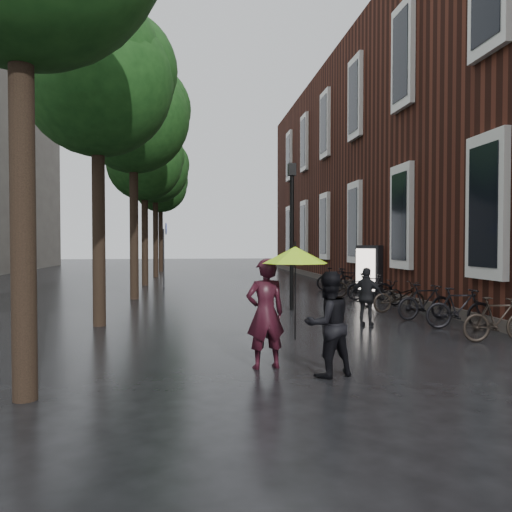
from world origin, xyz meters
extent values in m
plane|color=black|center=(0.00, 0.00, 0.00)|extent=(120.00, 120.00, 0.00)
cube|color=#38160F|center=(10.50, 19.50, 6.00)|extent=(10.00, 33.00, 12.00)
cube|color=silver|center=(5.45, 5.50, 3.00)|extent=(0.25, 1.60, 3.60)
cube|color=black|center=(5.35, 5.50, 3.00)|extent=(0.10, 1.20, 3.00)
cube|color=silver|center=(5.45, 10.50, 3.00)|extent=(0.25, 1.60, 3.60)
cube|color=black|center=(5.35, 10.50, 3.00)|extent=(0.10, 1.20, 3.00)
cube|color=silver|center=(5.45, 10.50, 8.50)|extent=(0.25, 1.60, 3.60)
cube|color=black|center=(5.35, 10.50, 8.50)|extent=(0.10, 1.20, 3.00)
cube|color=silver|center=(5.45, 15.50, 3.00)|extent=(0.25, 1.60, 3.60)
cube|color=black|center=(5.35, 15.50, 3.00)|extent=(0.10, 1.20, 3.00)
cube|color=silver|center=(5.45, 15.50, 8.50)|extent=(0.25, 1.60, 3.60)
cube|color=black|center=(5.35, 15.50, 8.50)|extent=(0.10, 1.20, 3.00)
cube|color=silver|center=(5.45, 20.50, 3.00)|extent=(0.25, 1.60, 3.60)
cube|color=black|center=(5.35, 20.50, 3.00)|extent=(0.10, 1.20, 3.00)
cube|color=silver|center=(5.45, 20.50, 8.50)|extent=(0.25, 1.60, 3.60)
cube|color=black|center=(5.35, 20.50, 8.50)|extent=(0.10, 1.20, 3.00)
cube|color=silver|center=(5.45, 25.50, 3.00)|extent=(0.25, 1.60, 3.60)
cube|color=black|center=(5.35, 25.50, 3.00)|extent=(0.10, 1.20, 3.00)
cube|color=silver|center=(5.45, 25.50, 8.50)|extent=(0.25, 1.60, 3.60)
cube|color=black|center=(5.35, 25.50, 8.50)|extent=(0.10, 1.20, 3.00)
cube|color=silver|center=(5.45, 30.50, 3.00)|extent=(0.25, 1.60, 3.60)
cube|color=black|center=(5.35, 30.50, 3.00)|extent=(0.10, 1.20, 3.00)
cube|color=silver|center=(5.45, 30.50, 8.50)|extent=(0.25, 1.60, 3.60)
cube|color=black|center=(5.35, 30.50, 8.50)|extent=(0.10, 1.20, 3.00)
cube|color=#3F3833|center=(5.60, 19.50, 0.15)|extent=(0.40, 33.00, 0.30)
cylinder|color=black|center=(-4.00, 1.00, 2.34)|extent=(0.32, 0.32, 4.68)
cylinder|color=black|center=(-4.10, 7.00, 2.25)|extent=(0.32, 0.32, 4.51)
cylinder|color=black|center=(-3.90, 13.00, 2.48)|extent=(0.32, 0.32, 4.95)
cylinder|color=black|center=(-4.05, 19.00, 2.20)|extent=(0.32, 0.32, 4.40)
cylinder|color=black|center=(-3.95, 25.00, 2.39)|extent=(0.32, 0.32, 4.79)
cylinder|color=black|center=(-4.00, 31.00, 2.28)|extent=(0.32, 0.32, 4.57)
imported|color=black|center=(-0.57, 2.27, 0.92)|extent=(0.74, 0.55, 1.85)
imported|color=black|center=(0.33, 1.64, 0.83)|extent=(0.95, 0.84, 1.65)
cylinder|color=black|center=(-0.13, 1.92, 1.22)|extent=(0.02, 0.02, 1.37)
cone|color=#B4FF1A|center=(-0.13, 1.92, 1.91)|extent=(1.08, 1.08, 0.27)
cylinder|color=black|center=(-0.13, 1.92, 2.08)|extent=(0.02, 0.02, 0.08)
imported|color=black|center=(2.57, 6.05, 0.74)|extent=(0.92, 0.79, 1.48)
imported|color=black|center=(4.64, 3.81, 0.48)|extent=(1.60, 0.47, 0.96)
imported|color=black|center=(4.70, 5.45, 0.50)|extent=(1.71, 0.59, 1.01)
imported|color=black|center=(4.51, 6.88, 0.49)|extent=(1.68, 0.65, 0.99)
imported|color=black|center=(4.45, 8.42, 0.46)|extent=(1.84, 0.89, 0.92)
imported|color=black|center=(4.40, 9.76, 0.43)|extent=(1.72, 0.92, 0.86)
imported|color=black|center=(4.63, 11.43, 0.49)|extent=(1.70, 0.75, 0.99)
imported|color=black|center=(4.42, 12.55, 0.47)|extent=(1.83, 0.81, 0.93)
imported|color=black|center=(4.71, 14.26, 0.52)|extent=(1.73, 0.51, 1.03)
imported|color=black|center=(4.51, 15.39, 0.50)|extent=(1.68, 0.50, 1.00)
cube|color=black|center=(5.16, 12.92, 1.00)|extent=(0.27, 1.32, 2.00)
cube|color=white|center=(5.01, 12.92, 1.05)|extent=(0.04, 1.11, 1.64)
cylinder|color=black|center=(1.33, 9.37, 2.14)|extent=(0.13, 0.13, 4.27)
cube|color=black|center=(1.33, 9.37, 4.38)|extent=(0.24, 0.24, 0.37)
sphere|color=#FFE5B2|center=(1.33, 9.37, 4.38)|extent=(0.19, 0.19, 0.19)
cylinder|color=#262628|center=(-3.08, 17.76, 1.37)|extent=(0.07, 0.07, 2.75)
cylinder|color=navy|center=(-2.97, 17.76, 2.75)|extent=(0.03, 0.55, 0.55)
camera|label=1|loc=(-1.79, -5.94, 2.10)|focal=35.00mm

